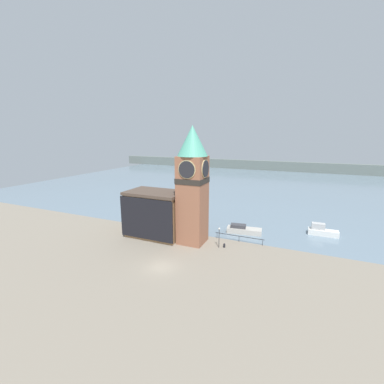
{
  "coord_description": "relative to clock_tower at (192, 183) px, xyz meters",
  "views": [
    {
      "loc": [
        17.34,
        -28.79,
        18.3
      ],
      "look_at": [
        1.54,
        7.46,
        9.56
      ],
      "focal_mm": 24.0,
      "sensor_mm": 36.0,
      "label": 1
    }
  ],
  "objects": [
    {
      "name": "pier_building",
      "position": [
        -7.48,
        -0.0,
        -6.33
      ],
      "size": [
        10.41,
        6.62,
        8.41
      ],
      "color": "#9E754C",
      "rests_on": "ground_plane"
    },
    {
      "name": "clock_tower",
      "position": [
        0.0,
        0.0,
        0.0
      ],
      "size": [
        5.03,
        5.03,
        19.92
      ],
      "color": "#935B42",
      "rests_on": "ground_plane"
    },
    {
      "name": "boat_near",
      "position": [
        7.26,
        7.74,
        -9.93
      ],
      "size": [
        6.69,
        2.96,
        1.61
      ],
      "rotation": [
        0.0,
        0.0,
        0.12
      ],
      "color": "#B7B2A8",
      "rests_on": "water"
    },
    {
      "name": "far_shoreline",
      "position": [
        -0.55,
        103.5,
        -8.06
      ],
      "size": [
        180.0,
        3.0,
        5.0
      ],
      "color": "slate",
      "rests_on": "water"
    },
    {
      "name": "water",
      "position": [
        -0.55,
        63.5,
        -10.56
      ],
      "size": [
        160.0,
        120.0,
        0.0
      ],
      "color": "slate",
      "rests_on": "ground_plane"
    },
    {
      "name": "lamp_post",
      "position": [
        5.0,
        -0.46,
        -8.07
      ],
      "size": [
        0.32,
        0.32,
        3.5
      ],
      "color": "black",
      "rests_on": "ground_plane"
    },
    {
      "name": "mooring_bollard_near",
      "position": [
        5.79,
        0.01,
        -10.19
      ],
      "size": [
        0.36,
        0.36,
        0.69
      ],
      "color": "black",
      "rests_on": "ground_plane"
    },
    {
      "name": "pier_railing",
      "position": [
        7.52,
        3.25,
        -9.62
      ],
      "size": [
        8.68,
        0.08,
        1.09
      ],
      "color": "#232328",
      "rests_on": "ground_plane"
    },
    {
      "name": "boat_far",
      "position": [
        21.01,
        12.53,
        -9.74
      ],
      "size": [
        5.23,
        1.78,
        2.24
      ],
      "rotation": [
        0.0,
        0.0,
        0.01
      ],
      "color": "silver",
      "rests_on": "water"
    },
    {
      "name": "ground_plane",
      "position": [
        -0.55,
        -9.93,
        -10.56
      ],
      "size": [
        160.0,
        160.0,
        0.0
      ],
      "primitive_type": "plane",
      "color": "gray"
    }
  ]
}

